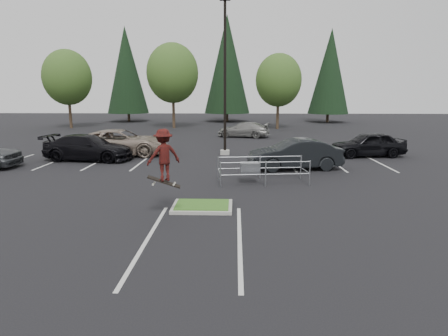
{
  "coord_description": "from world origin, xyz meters",
  "views": [
    {
      "loc": [
        1.21,
        -13.23,
        4.25
      ],
      "look_at": [
        0.76,
        1.5,
        1.22
      ],
      "focal_mm": 30.0,
      "sensor_mm": 36.0,
      "label": 1
    }
  ],
  "objects_px": {
    "car_r_black": "(369,144)",
    "decid_a": "(67,79)",
    "decid_b": "(173,75)",
    "skateboarder": "(163,155)",
    "conif_c": "(330,72)",
    "car_l_tan": "(121,142)",
    "car_l_black": "(88,148)",
    "car_r_charc": "(295,154)",
    "light_pole": "(225,86)",
    "car_far_silver": "(244,130)",
    "decid_c": "(278,82)",
    "cart_corral": "(253,168)",
    "conif_b": "(227,65)",
    "conif_a": "(126,70)"
  },
  "relations": [
    {
      "from": "car_far_silver",
      "to": "car_r_charc",
      "type": "bearing_deg",
      "value": 23.5
    },
    {
      "from": "skateboarder",
      "to": "car_far_silver",
      "type": "relative_size",
      "value": 0.42
    },
    {
      "from": "decid_b",
      "to": "skateboarder",
      "type": "height_order",
      "value": "decid_b"
    },
    {
      "from": "decid_b",
      "to": "skateboarder",
      "type": "distance_m",
      "value": 32.13
    },
    {
      "from": "skateboarder",
      "to": "car_r_charc",
      "type": "relative_size",
      "value": 0.4
    },
    {
      "from": "skateboarder",
      "to": "car_l_tan",
      "type": "relative_size",
      "value": 0.32
    },
    {
      "from": "decid_a",
      "to": "car_l_tan",
      "type": "relative_size",
      "value": 1.43
    },
    {
      "from": "cart_corral",
      "to": "car_r_charc",
      "type": "distance_m",
      "value": 4.12
    },
    {
      "from": "conif_a",
      "to": "car_l_tan",
      "type": "bearing_deg",
      "value": -75.26
    },
    {
      "from": "decid_c",
      "to": "conif_b",
      "type": "xyz_separation_m",
      "value": [
        -5.99,
        10.67,
        2.59
      ]
    },
    {
      "from": "car_l_black",
      "to": "car_r_charc",
      "type": "bearing_deg",
      "value": -94.26
    },
    {
      "from": "decid_c",
      "to": "skateboarder",
      "type": "distance_m",
      "value": 31.81
    },
    {
      "from": "cart_corral",
      "to": "conif_c",
      "type": "bearing_deg",
      "value": 64.95
    },
    {
      "from": "decid_c",
      "to": "car_l_black",
      "type": "height_order",
      "value": "decid_c"
    },
    {
      "from": "car_r_black",
      "to": "decid_a",
      "type": "bearing_deg",
      "value": -130.32
    },
    {
      "from": "decid_b",
      "to": "conif_a",
      "type": "xyz_separation_m",
      "value": [
        -7.99,
        9.47,
        1.05
      ]
    },
    {
      "from": "conif_c",
      "to": "car_l_black",
      "type": "relative_size",
      "value": 2.27
    },
    {
      "from": "skateboarder",
      "to": "car_r_black",
      "type": "distance_m",
      "value": 16.84
    },
    {
      "from": "conif_b",
      "to": "car_r_black",
      "type": "xyz_separation_m",
      "value": [
        10.0,
        -29.0,
        -7.04
      ]
    },
    {
      "from": "decid_c",
      "to": "skateboarder",
      "type": "xyz_separation_m",
      "value": [
        -7.19,
        -30.83,
        -3.1
      ]
    },
    {
      "from": "car_l_black",
      "to": "car_far_silver",
      "type": "bearing_deg",
      "value": -32.77
    },
    {
      "from": "decid_b",
      "to": "cart_corral",
      "type": "distance_m",
      "value": 28.28
    },
    {
      "from": "light_pole",
      "to": "car_r_black",
      "type": "xyz_separation_m",
      "value": [
        9.5,
        -0.5,
        -3.75
      ]
    },
    {
      "from": "skateboarder",
      "to": "car_l_black",
      "type": "relative_size",
      "value": 0.37
    },
    {
      "from": "decid_b",
      "to": "car_far_silver",
      "type": "bearing_deg",
      "value": -46.93
    },
    {
      "from": "car_l_black",
      "to": "car_l_tan",
      "type": "bearing_deg",
      "value": -31.7
    },
    {
      "from": "decid_a",
      "to": "conif_a",
      "type": "distance_m",
      "value": 10.85
    },
    {
      "from": "conif_b",
      "to": "car_l_black",
      "type": "height_order",
      "value": "conif_b"
    },
    {
      "from": "car_r_black",
      "to": "skateboarder",
      "type": "bearing_deg",
      "value": -48.69
    },
    {
      "from": "cart_corral",
      "to": "car_far_silver",
      "type": "xyz_separation_m",
      "value": [
        -0.01,
        17.99,
        -0.04
      ]
    },
    {
      "from": "light_pole",
      "to": "decid_c",
      "type": "relative_size",
      "value": 1.21
    },
    {
      "from": "light_pole",
      "to": "car_far_silver",
      "type": "bearing_deg",
      "value": 81.26
    },
    {
      "from": "light_pole",
      "to": "car_l_tan",
      "type": "relative_size",
      "value": 1.62
    },
    {
      "from": "decid_b",
      "to": "conif_b",
      "type": "xyz_separation_m",
      "value": [
        6.01,
        9.97,
        1.81
      ]
    },
    {
      "from": "decid_a",
      "to": "skateboarder",
      "type": "height_order",
      "value": "decid_a"
    },
    {
      "from": "car_l_tan",
      "to": "conif_b",
      "type": "bearing_deg",
      "value": -16.3
    },
    {
      "from": "car_far_silver",
      "to": "cart_corral",
      "type": "bearing_deg",
      "value": 13.97
    },
    {
      "from": "decid_c",
      "to": "cart_corral",
      "type": "bearing_deg",
      "value": -98.69
    },
    {
      "from": "conif_b",
      "to": "car_l_tan",
      "type": "height_order",
      "value": "conif_b"
    },
    {
      "from": "cart_corral",
      "to": "skateboarder",
      "type": "height_order",
      "value": "skateboarder"
    },
    {
      "from": "conif_c",
      "to": "car_l_tan",
      "type": "height_order",
      "value": "conif_c"
    },
    {
      "from": "car_l_black",
      "to": "car_far_silver",
      "type": "relative_size",
      "value": 1.14
    },
    {
      "from": "car_r_charc",
      "to": "car_l_black",
      "type": "bearing_deg",
      "value": -109.44
    },
    {
      "from": "skateboarder",
      "to": "car_l_black",
      "type": "bearing_deg",
      "value": -86.9
    },
    {
      "from": "conif_b",
      "to": "car_l_black",
      "type": "bearing_deg",
      "value": -104.51
    },
    {
      "from": "car_far_silver",
      "to": "decid_c",
      "type": "bearing_deg",
      "value": 167.29
    },
    {
      "from": "car_l_tan",
      "to": "decid_c",
      "type": "bearing_deg",
      "value": -37.93
    },
    {
      "from": "light_pole",
      "to": "conif_c",
      "type": "distance_m",
      "value": 30.72
    },
    {
      "from": "cart_corral",
      "to": "car_l_black",
      "type": "bearing_deg",
      "value": 144.25
    },
    {
      "from": "car_r_charc",
      "to": "car_far_silver",
      "type": "xyz_separation_m",
      "value": [
        -2.47,
        14.68,
        -0.13
      ]
    }
  ]
}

